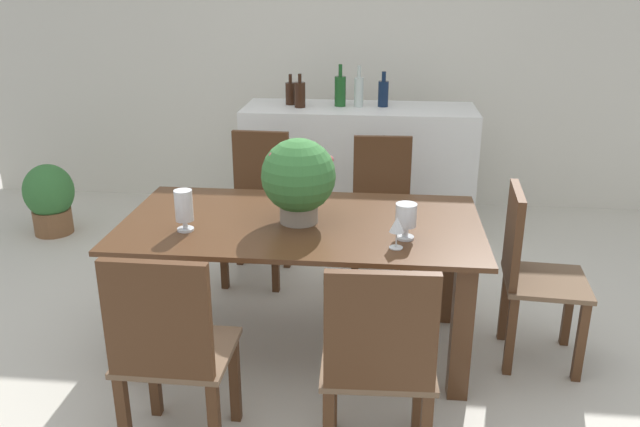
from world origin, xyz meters
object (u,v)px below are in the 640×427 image
(wine_bottle_dark, at_px, (291,93))
(wine_bottle_green, at_px, (383,93))
(kitchen_counter, at_px, (358,172))
(potted_plant_floor, at_px, (50,198))
(dining_table, at_px, (302,247))
(wine_bottle_tall, at_px, (300,94))
(wine_bottle_amber, at_px, (359,91))
(chair_far_right, at_px, (382,204))
(chair_near_right, at_px, (379,359))
(crystal_vase_left, at_px, (184,207))
(chair_foot_end, at_px, (529,268))
(crystal_vase_center_near, at_px, (406,217))
(chair_near_left, at_px, (169,348))
(flower_centerpiece, at_px, (298,178))
(wine_glass, at_px, (397,226))
(wine_bottle_clear, at_px, (340,90))
(chair_far_left, at_px, (258,199))

(wine_bottle_dark, relative_size, wine_bottle_green, 0.88)
(kitchen_counter, distance_m, potted_plant_floor, 2.41)
(dining_table, bearing_deg, wine_bottle_green, 77.40)
(wine_bottle_tall, height_order, wine_bottle_amber, wine_bottle_amber)
(chair_far_right, relative_size, chair_near_right, 1.00)
(crystal_vase_left, xyz_separation_m, wine_bottle_amber, (0.76, 1.92, 0.26))
(chair_near_right, height_order, wine_bottle_green, wine_bottle_green)
(chair_foot_end, relative_size, crystal_vase_center_near, 5.29)
(chair_near_left, bearing_deg, dining_table, -113.55)
(chair_near_right, relative_size, flower_centerpiece, 2.17)
(flower_centerpiece, height_order, wine_bottle_dark, wine_bottle_dark)
(kitchen_counter, relative_size, wine_bottle_green, 6.66)
(crystal_vase_left, relative_size, wine_glass, 1.36)
(dining_table, height_order, potted_plant_floor, dining_table)
(dining_table, xyz_separation_m, crystal_vase_left, (-0.55, -0.19, 0.27))
(dining_table, relative_size, flower_centerpiece, 4.23)
(chair_near_left, xyz_separation_m, wine_bottle_dark, (0.11, 2.69, 0.56))
(dining_table, relative_size, crystal_vase_left, 8.81)
(chair_foot_end, bearing_deg, wine_bottle_clear, 36.62)
(chair_far_left, bearing_deg, wine_bottle_tall, 78.15)
(wine_bottle_green, height_order, potted_plant_floor, wine_bottle_green)
(wine_bottle_dark, height_order, wine_bottle_clear, wine_bottle_clear)
(chair_far_left, relative_size, crystal_vase_center_near, 5.44)
(potted_plant_floor, bearing_deg, wine_glass, -33.64)
(chair_far_right, xyz_separation_m, chair_near_left, (-0.82, -1.85, 0.01))
(wine_glass, height_order, wine_bottle_amber, wine_bottle_amber)
(dining_table, distance_m, wine_bottle_green, 1.87)
(chair_far_right, height_order, wine_bottle_clear, wine_bottle_clear)
(chair_far_left, distance_m, chair_near_left, 1.85)
(chair_far_left, xyz_separation_m, chair_far_right, (0.82, 0.00, -0.01))
(flower_centerpiece, height_order, wine_bottle_green, wine_bottle_green)
(wine_bottle_amber, relative_size, potted_plant_floor, 0.54)
(chair_far_left, height_order, chair_far_right, chair_far_left)
(wine_bottle_amber, distance_m, wine_bottle_clear, 0.14)
(wine_glass, bearing_deg, chair_far_left, 125.78)
(chair_near_left, relative_size, potted_plant_floor, 1.69)
(kitchen_counter, height_order, wine_bottle_clear, wine_bottle_clear)
(chair_far_right, bearing_deg, wine_bottle_clear, 109.67)
(crystal_vase_center_near, distance_m, wine_bottle_clear, 1.99)
(dining_table, bearing_deg, chair_far_right, 66.25)
(wine_bottle_clear, bearing_deg, crystal_vase_left, -107.99)
(chair_far_left, distance_m, wine_bottle_tall, 0.95)
(potted_plant_floor, bearing_deg, wine_bottle_dark, 9.50)
(wine_bottle_amber, bearing_deg, wine_bottle_tall, -170.11)
(chair_near_left, height_order, potted_plant_floor, chair_near_left)
(potted_plant_floor, bearing_deg, dining_table, -33.88)
(chair_near_right, bearing_deg, chair_far_right, -91.88)
(wine_bottle_green, bearing_deg, wine_glass, -87.55)
(wine_bottle_clear, bearing_deg, kitchen_counter, -11.30)
(wine_bottle_dark, height_order, wine_bottle_green, wine_bottle_green)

